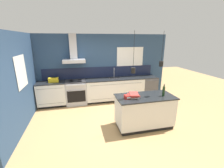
# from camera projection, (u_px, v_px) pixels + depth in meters

# --- Properties ---
(ground_plane) EXTENTS (16.00, 16.00, 0.00)m
(ground_plane) POSITION_uv_depth(u_px,v_px,m) (111.00, 122.00, 4.50)
(ground_plane) COLOR tan
(ground_plane) RESTS_ON ground
(wall_back) EXTENTS (5.60, 2.50, 2.60)m
(wall_back) POSITION_uv_depth(u_px,v_px,m) (99.00, 67.00, 5.97)
(wall_back) COLOR navy
(wall_back) RESTS_ON ground_plane
(wall_left) EXTENTS (0.08, 3.80, 2.60)m
(wall_left) POSITION_uv_depth(u_px,v_px,m) (23.00, 79.00, 4.25)
(wall_left) COLOR navy
(wall_left) RESTS_ON ground_plane
(counter_run_left) EXTENTS (1.01, 0.64, 0.91)m
(counter_run_left) POSITION_uv_depth(u_px,v_px,m) (52.00, 94.00, 5.54)
(counter_run_left) COLOR black
(counter_run_left) RESTS_ON ground_plane
(counter_run_sink) EXTENTS (2.33, 0.64, 1.31)m
(counter_run_sink) POSITION_uv_depth(u_px,v_px,m) (115.00, 89.00, 6.07)
(counter_run_sink) COLOR black
(counter_run_sink) RESTS_ON ground_plane
(oven_range) EXTENTS (0.76, 0.66, 0.91)m
(oven_range) POSITION_uv_depth(u_px,v_px,m) (76.00, 92.00, 5.73)
(oven_range) COLOR #B5B5BA
(oven_range) RESTS_ON ground_plane
(dishwasher) EXTENTS (0.60, 0.65, 0.91)m
(dishwasher) POSITION_uv_depth(u_px,v_px,m) (148.00, 87.00, 6.39)
(dishwasher) COLOR #4C4C51
(dishwasher) RESTS_ON ground_plane
(kitchen_island) EXTENTS (1.60, 0.78, 0.91)m
(kitchen_island) POSITION_uv_depth(u_px,v_px,m) (144.00, 111.00, 4.21)
(kitchen_island) COLOR black
(kitchen_island) RESTS_ON ground_plane
(bottle_on_island) EXTENTS (0.07, 0.07, 0.33)m
(bottle_on_island) POSITION_uv_depth(u_px,v_px,m) (164.00, 91.00, 4.05)
(bottle_on_island) COLOR #193319
(bottle_on_island) RESTS_ON kitchen_island
(book_stack) EXTENTS (0.30, 0.38, 0.11)m
(book_stack) POSITION_uv_depth(u_px,v_px,m) (134.00, 95.00, 3.98)
(book_stack) COLOR silver
(book_stack) RESTS_ON kitchen_island
(red_supply_box) EXTENTS (0.21, 0.15, 0.09)m
(red_supply_box) POSITION_uv_depth(u_px,v_px,m) (128.00, 97.00, 3.91)
(red_supply_box) COLOR red
(red_supply_box) RESTS_ON kitchen_island
(yellow_toolbox) EXTENTS (0.34, 0.18, 0.19)m
(yellow_toolbox) POSITION_uv_depth(u_px,v_px,m) (53.00, 80.00, 5.41)
(yellow_toolbox) COLOR gold
(yellow_toolbox) RESTS_ON counter_run_left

